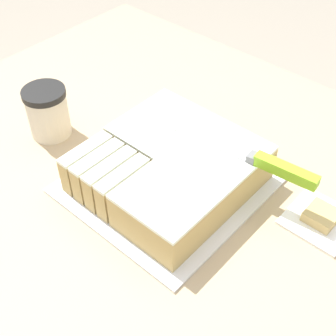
% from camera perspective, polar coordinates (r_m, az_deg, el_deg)
% --- Properties ---
extents(countertop, '(1.40, 1.10, 0.92)m').
position_cam_1_polar(countertop, '(1.29, 0.75, -18.04)').
color(countertop, tan).
rests_on(countertop, ground_plane).
extents(cake_board, '(0.34, 0.36, 0.01)m').
position_cam_1_polar(cake_board, '(0.94, -0.00, -1.92)').
color(cake_board, silver).
rests_on(cake_board, countertop).
extents(cake, '(0.29, 0.31, 0.08)m').
position_cam_1_polar(cake, '(0.91, 0.32, 0.02)').
color(cake, tan).
rests_on(cake, cake_board).
extents(knife, '(0.36, 0.06, 0.02)m').
position_cam_1_polar(knife, '(0.86, 11.83, 0.63)').
color(knife, silver).
rests_on(knife, cake).
extents(coffee_cup, '(0.09, 0.09, 0.11)m').
position_cam_1_polar(coffee_cup, '(1.06, -14.46, 6.63)').
color(coffee_cup, beige).
rests_on(coffee_cup, countertop).
extents(paper_napkin, '(0.12, 0.12, 0.01)m').
position_cam_1_polar(paper_napkin, '(0.92, 18.03, -6.07)').
color(paper_napkin, white).
rests_on(paper_napkin, countertop).
extents(brownie, '(0.06, 0.06, 0.02)m').
position_cam_1_polar(brownie, '(0.91, 18.21, -5.54)').
color(brownie, tan).
rests_on(brownie, paper_napkin).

